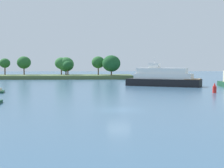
{
  "coord_description": "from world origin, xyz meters",
  "views": [
    {
      "loc": [
        -2.62,
        -37.47,
        5.25
      ],
      "look_at": [
        0.66,
        29.04,
        1.2
      ],
      "focal_mm": 52.77,
      "sensor_mm": 36.0,
      "label": 1
    }
  ],
  "objects": [
    {
      "name": "ground_plane",
      "position": [
        0.0,
        0.0,
        0.0
      ],
      "size": [
        400.0,
        400.0,
        0.0
      ],
      "primitive_type": "plane",
      "color": "#3D607F"
    },
    {
      "name": "treeline_island",
      "position": [
        -21.7,
        82.63,
        2.85
      ],
      "size": [
        66.66,
        17.03,
        9.49
      ],
      "color": "#4C6038",
      "rests_on": "ground"
    },
    {
      "name": "small_motorboat",
      "position": [
        -20.3,
        23.84,
        0.22
      ],
      "size": [
        2.29,
        4.34,
        0.86
      ],
      "color": "#19472D",
      "rests_on": "ground"
    },
    {
      "name": "white_riverboat",
      "position": [
        13.39,
        40.09,
        1.88
      ],
      "size": [
        17.8,
        12.07,
        6.8
      ],
      "color": "black",
      "rests_on": "ground"
    },
    {
      "name": "channel_buoy_red",
      "position": [
        18.92,
        21.05,
        0.81
      ],
      "size": [
        0.7,
        0.7,
        1.9
      ],
      "color": "red",
      "rests_on": "ground"
    }
  ]
}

